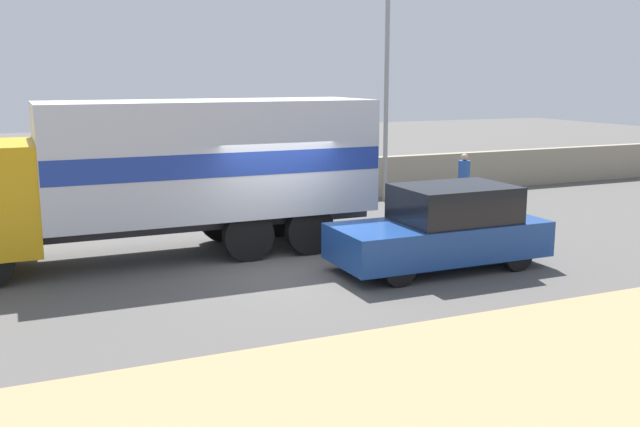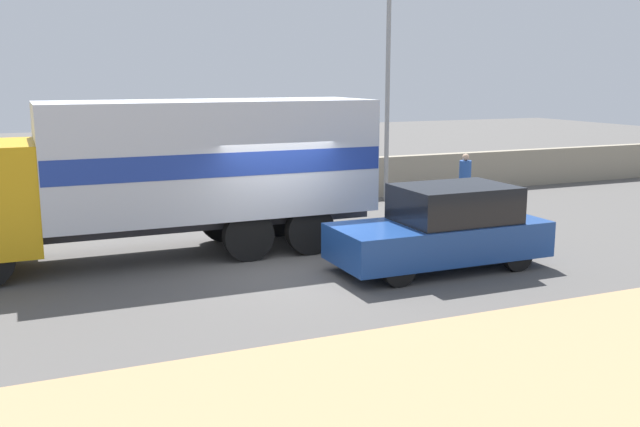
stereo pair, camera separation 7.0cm
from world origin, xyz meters
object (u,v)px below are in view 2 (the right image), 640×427
street_lamp (388,64)px  pedestrian (465,180)px  car_hatchback (443,229)px  box_truck (175,168)px

street_lamp → pedestrian: bearing=-50.1°
street_lamp → car_hatchback: bearing=-110.1°
pedestrian → box_truck: bearing=-165.3°
box_truck → pedestrian: box_truck is taller
box_truck → street_lamp: bearing=-150.0°
car_hatchback → pedestrian: size_ratio=2.73×
street_lamp → box_truck: (-7.50, -4.32, -2.28)m
box_truck → car_hatchback: box_truck is taller
street_lamp → car_hatchback: 8.65m
street_lamp → box_truck: bearing=-150.0°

